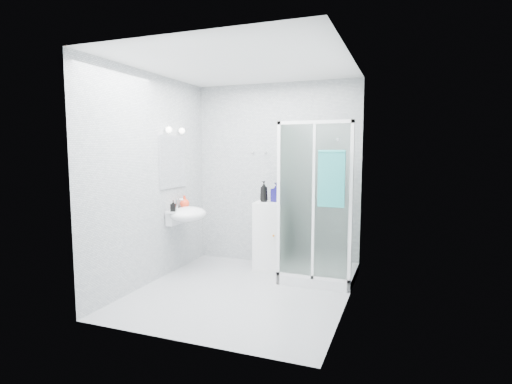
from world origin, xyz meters
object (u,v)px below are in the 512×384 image
at_px(shower_enclosure, 313,245).
at_px(soap_dispenser_black, 173,206).
at_px(wall_basin, 187,214).
at_px(storage_cabinet, 269,235).
at_px(hand_towel, 331,177).
at_px(shampoo_bottle_a, 264,191).
at_px(soap_dispenser_orange, 185,202).
at_px(shampoo_bottle_b, 276,192).

bearing_deg(shower_enclosure, soap_dispenser_black, -163.78).
height_order(shower_enclosure, wall_basin, shower_enclosure).
relative_size(wall_basin, soap_dispenser_black, 3.86).
distance_m(wall_basin, storage_cabinet, 1.18).
xyz_separation_m(shower_enclosure, soap_dispenser_black, (-1.74, -0.51, 0.49)).
distance_m(shower_enclosure, storage_cabinet, 0.71).
bearing_deg(hand_towel, shampoo_bottle_a, 148.82).
height_order(shower_enclosure, soap_dispenser_orange, shower_enclosure).
distance_m(hand_towel, soap_dispenser_orange, 2.12).
xyz_separation_m(wall_basin, shampoo_bottle_a, (0.91, 0.54, 0.29)).
distance_m(hand_towel, shampoo_bottle_b, 1.15).
bearing_deg(storage_cabinet, wall_basin, -154.99).
bearing_deg(shampoo_bottle_a, hand_towel, -31.18).
bearing_deg(wall_basin, shampoo_bottle_a, 30.82).
height_order(shower_enclosure, storage_cabinet, shower_enclosure).
relative_size(shower_enclosure, wall_basin, 3.57).
distance_m(storage_cabinet, shampoo_bottle_a, 0.62).
bearing_deg(storage_cabinet, shampoo_bottle_b, 27.63).
height_order(hand_towel, soap_dispenser_orange, hand_towel).
bearing_deg(wall_basin, shower_enclosure, 10.81).
xyz_separation_m(storage_cabinet, soap_dispenser_black, (-1.08, -0.74, 0.46)).
relative_size(hand_towel, soap_dispenser_orange, 3.88).
xyz_separation_m(wall_basin, hand_towel, (1.95, -0.09, 0.55)).
relative_size(shower_enclosure, soap_dispenser_black, 13.79).
bearing_deg(hand_towel, storage_cabinet, 146.36).
height_order(wall_basin, hand_towel, hand_towel).
bearing_deg(shampoo_bottle_a, shower_enclosure, -16.92).
bearing_deg(wall_basin, storage_cabinet, 29.11).
height_order(storage_cabinet, shampoo_bottle_a, shampoo_bottle_a).
height_order(hand_towel, soap_dispenser_black, hand_towel).
bearing_deg(hand_towel, wall_basin, 177.50).
relative_size(wall_basin, hand_towel, 0.86).
bearing_deg(soap_dispenser_orange, hand_towel, -6.75).
bearing_deg(shampoo_bottle_b, wall_basin, -150.68).
distance_m(shower_enclosure, shampoo_bottle_a, 1.01).
height_order(wall_basin, shampoo_bottle_b, shampoo_bottle_b).
height_order(hand_towel, shampoo_bottle_b, hand_towel).
distance_m(shampoo_bottle_b, soap_dispenser_orange, 1.28).
bearing_deg(storage_cabinet, soap_dispenser_orange, -164.76).
bearing_deg(soap_dispenser_orange, storage_cabinet, 19.35).
relative_size(wall_basin, soap_dispenser_orange, 3.33).
height_order(wall_basin, shampoo_bottle_a, shampoo_bottle_a).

